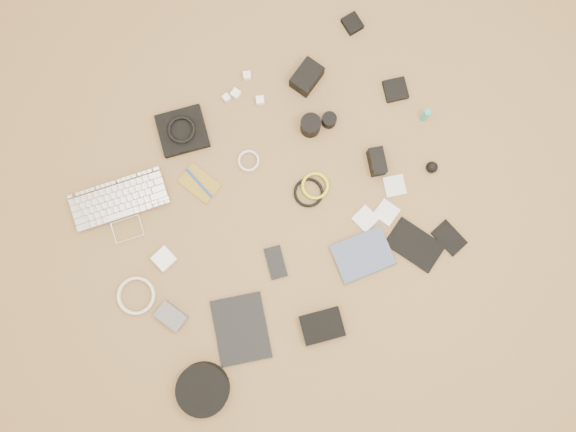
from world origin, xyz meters
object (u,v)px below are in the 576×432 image
tablet (241,329)px  headphone_case (203,389)px  dslr_camera (307,77)px  paperback (371,274)px  phone (276,262)px  laptop (123,213)px

tablet → headphone_case: bearing=-133.6°
dslr_camera → paperback: (-0.19, -0.79, -0.03)m
phone → headphone_case: 0.55m
dslr_camera → headphone_case: (-0.96, -0.83, -0.01)m
phone → headphone_case: (-0.48, -0.27, 0.02)m
phone → tablet: bearing=-132.3°
laptop → tablet: bearing=-62.3°
laptop → headphone_case: size_ratio=1.88×
headphone_case → phone: bearing=29.3°
tablet → paperback: size_ratio=1.19×
headphone_case → paperback: size_ratio=0.93×
dslr_camera → phone: (-0.48, -0.57, -0.03)m
laptop → headphone_case: bearing=-82.5°
dslr_camera → headphone_case: 1.27m
phone → headphone_case: size_ratio=0.63×
phone → paperback: size_ratio=0.58×
headphone_case → dslr_camera: bearing=41.0°
laptop → paperback: (0.70, -0.70, -0.00)m
laptop → tablet: laptop is taller
laptop → dslr_camera: 0.90m
dslr_camera → paperback: dslr_camera is taller
tablet → phone: size_ratio=2.04×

